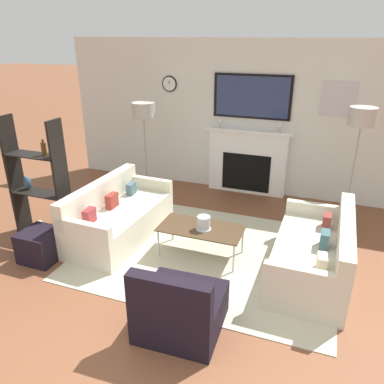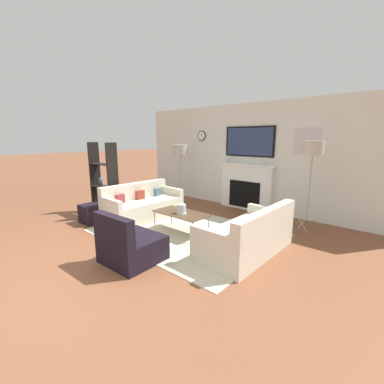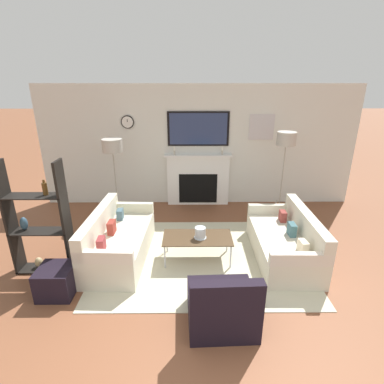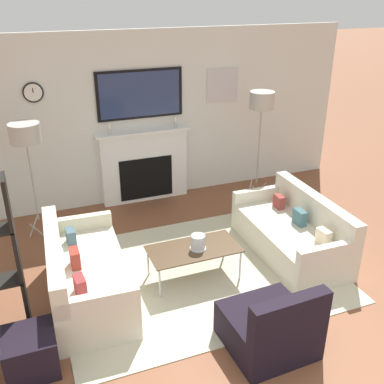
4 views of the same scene
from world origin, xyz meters
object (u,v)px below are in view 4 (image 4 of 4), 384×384
(couch_right, at_px, (293,234))
(floor_lamp_right, at_px, (262,102))
(coffee_table, at_px, (194,250))
(ottoman, at_px, (31,352))
(armchair, at_px, (271,328))
(hurricane_candle, at_px, (198,243))
(couch_left, at_px, (85,277))
(floor_lamp_left, at_px, (25,135))

(couch_right, bearing_deg, floor_lamp_right, 77.36)
(coffee_table, bearing_deg, ottoman, -157.24)
(armchair, xyz_separation_m, hurricane_candle, (-0.21, 1.35, 0.24))
(coffee_table, relative_size, hurricane_candle, 5.55)
(couch_left, relative_size, floor_lamp_left, 1.08)
(armchair, distance_m, ottoman, 2.26)
(hurricane_candle, relative_size, floor_lamp_left, 0.12)
(floor_lamp_left, xyz_separation_m, ottoman, (-0.25, -2.56, -1.30))
(armchair, bearing_deg, coffee_table, 100.58)
(coffee_table, height_order, floor_lamp_right, floor_lamp_right)
(hurricane_candle, height_order, floor_lamp_left, floor_lamp_left)
(coffee_table, distance_m, hurricane_candle, 0.12)
(floor_lamp_left, relative_size, ottoman, 3.58)
(coffee_table, relative_size, floor_lamp_left, 0.66)
(hurricane_candle, xyz_separation_m, ottoman, (-1.97, -0.79, -0.29))
(floor_lamp_left, relative_size, floor_lamp_right, 0.92)
(hurricane_candle, bearing_deg, couch_right, 3.86)
(couch_left, height_order, couch_right, couch_left)
(floor_lamp_left, height_order, floor_lamp_right, floor_lamp_right)
(hurricane_candle, height_order, ottoman, hurricane_candle)
(coffee_table, bearing_deg, couch_left, 176.76)
(coffee_table, bearing_deg, hurricane_candle, -28.87)
(ottoman, bearing_deg, hurricane_candle, 21.72)
(couch_right, relative_size, floor_lamp_right, 0.99)
(floor_lamp_left, bearing_deg, floor_lamp_right, -0.00)
(couch_right, distance_m, coffee_table, 1.45)
(coffee_table, relative_size, floor_lamp_right, 0.61)
(couch_right, bearing_deg, floor_lamp_left, 151.67)
(ottoman, bearing_deg, couch_left, 54.10)
(couch_right, bearing_deg, ottoman, -165.36)
(couch_left, distance_m, hurricane_candle, 1.35)
(couch_left, xyz_separation_m, coffee_table, (1.29, -0.07, 0.09))
(couch_left, height_order, ottoman, couch_left)
(armchair, distance_m, floor_lamp_right, 3.76)
(couch_left, bearing_deg, hurricane_candle, -4.15)
(couch_left, relative_size, floor_lamp_right, 0.99)
(armchair, relative_size, hurricane_candle, 4.16)
(couch_left, distance_m, ottoman, 1.09)
(hurricane_candle, relative_size, ottoman, 0.42)
(hurricane_candle, bearing_deg, ottoman, -158.28)
(couch_right, xyz_separation_m, floor_lamp_right, (0.38, 1.68, 1.36))
(coffee_table, distance_m, floor_lamp_left, 2.67)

